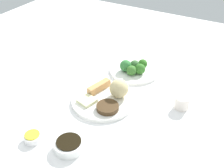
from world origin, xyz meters
TOP-DOWN VIEW (x-y plane):
  - tabletop at (0.00, 0.00)m, footprint 2.20×2.20m
  - main_plate at (-0.04, -0.01)m, footprint 0.26×0.26m
  - rice_scoop at (-0.08, -0.06)m, footprint 0.08×0.08m
  - spring_roll at (0.01, -0.05)m, footprint 0.05×0.12m
  - crab_rangoon_wonton at (0.01, 0.04)m, footprint 0.07×0.08m
  - stir_fry_heap at (-0.08, 0.04)m, footprint 0.09×0.09m
  - broccoli_plate at (-0.04, -0.28)m, footprint 0.24×0.24m
  - broccoli_floret_0 at (-0.01, -0.25)m, footprint 0.05×0.05m
  - broccoli_floret_1 at (-0.04, -0.28)m, footprint 0.05×0.05m
  - broccoli_floret_2 at (-0.07, -0.31)m, footprint 0.04×0.04m
  - broccoli_floret_3 at (-0.05, -0.23)m, footprint 0.05×0.05m
  - broccoli_floret_4 at (-0.08, -0.26)m, footprint 0.05×0.05m
  - soy_sauce_bowl at (-0.07, 0.26)m, footprint 0.10×0.10m
  - soy_sauce_bowl_liquid at (-0.07, 0.26)m, footprint 0.08×0.08m
  - sauce_ramekin_hot_mustard at (0.06, 0.29)m, footprint 0.06×0.06m
  - sauce_ramekin_hot_mustard_liquid at (0.06, 0.29)m, footprint 0.05×0.05m
  - teacup at (-0.32, -0.13)m, footprint 0.06×0.06m

SIDE VIEW (x-z plane):
  - tabletop at x=0.00m, z-range 0.00..0.02m
  - broccoli_plate at x=-0.04m, z-range 0.02..0.03m
  - main_plate at x=-0.04m, z-range 0.02..0.04m
  - sauce_ramekin_hot_mustard at x=0.06m, z-range 0.02..0.04m
  - soy_sauce_bowl at x=-0.07m, z-range 0.02..0.05m
  - crab_rangoon_wonton at x=0.01m, z-range 0.04..0.05m
  - stir_fry_heap at x=-0.08m, z-range 0.04..0.05m
  - teacup at x=-0.32m, z-range 0.02..0.07m
  - sauce_ramekin_hot_mustard_liquid at x=0.06m, z-range 0.04..0.05m
  - spring_roll at x=0.01m, z-range 0.04..0.07m
  - soy_sauce_bowl_liquid at x=-0.07m, z-range 0.05..0.06m
  - broccoli_floret_2 at x=-0.07m, z-range 0.03..0.08m
  - broccoli_floret_3 at x=-0.05m, z-range 0.03..0.08m
  - broccoli_floret_1 at x=-0.04m, z-range 0.03..0.08m
  - broccoli_floret_4 at x=-0.08m, z-range 0.03..0.08m
  - broccoli_floret_0 at x=-0.01m, z-range 0.03..0.09m
  - rice_scoop at x=-0.08m, z-range 0.04..0.11m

